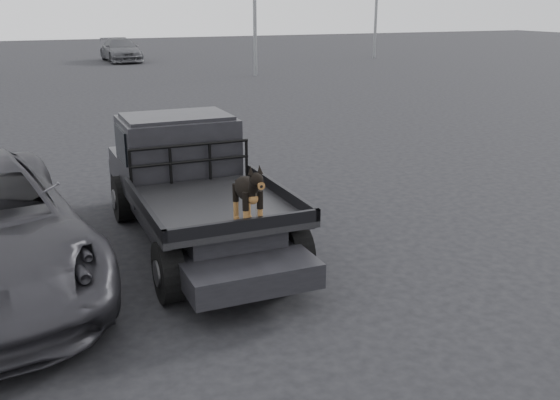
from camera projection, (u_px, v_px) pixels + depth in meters
name	position (u px, v px, depth m)	size (l,w,h in m)	color
ground	(290.00, 285.00, 8.01)	(120.00, 120.00, 0.00)	black
flatbed_ute	(196.00, 214.00, 9.24)	(2.00, 5.40, 0.92)	black
ute_cab	(177.00, 142.00, 9.81)	(1.72, 1.30, 0.88)	black
headache_rack	(191.00, 163.00, 9.20)	(1.80, 0.08, 0.55)	black
dog	(247.00, 194.00, 7.40)	(0.32, 0.60, 0.74)	black
distant_car_b	(121.00, 50.00, 38.30)	(1.94, 4.78, 1.39)	#4F5054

